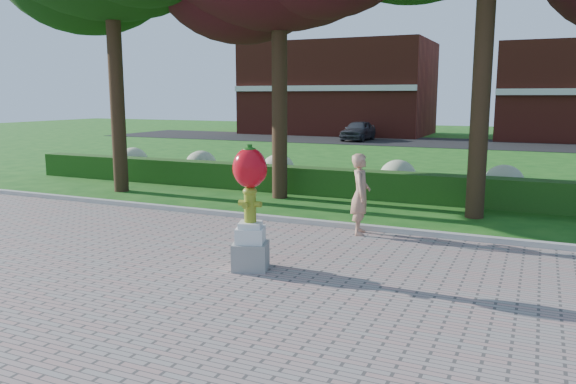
% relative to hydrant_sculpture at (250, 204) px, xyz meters
% --- Properties ---
extents(ground, '(100.00, 100.00, 0.00)m').
position_rel_hydrant_sculpture_xyz_m(ground, '(-0.52, 0.53, -1.16)').
color(ground, '#155214').
rests_on(ground, ground).
extents(walkway, '(40.00, 14.00, 0.04)m').
position_rel_hydrant_sculpture_xyz_m(walkway, '(-0.52, -3.47, -1.14)').
color(walkway, gray).
rests_on(walkway, ground).
extents(curb, '(40.00, 0.18, 0.15)m').
position_rel_hydrant_sculpture_xyz_m(curb, '(-0.52, 3.53, -1.08)').
color(curb, '#ADADA5').
rests_on(curb, ground).
extents(lawn_hedge, '(24.00, 0.70, 0.80)m').
position_rel_hydrant_sculpture_xyz_m(lawn_hedge, '(-0.52, 7.53, -0.76)').
color(lawn_hedge, '#174212').
rests_on(lawn_hedge, ground).
extents(hydrangea_row, '(20.10, 1.10, 0.99)m').
position_rel_hydrant_sculpture_xyz_m(hydrangea_row, '(0.05, 8.53, -0.61)').
color(hydrangea_row, '#A2AA82').
rests_on(hydrangea_row, ground).
extents(street, '(50.00, 8.00, 0.02)m').
position_rel_hydrant_sculpture_xyz_m(street, '(-0.52, 28.53, -1.15)').
color(street, black).
rests_on(street, ground).
extents(building_left, '(14.00, 8.00, 7.00)m').
position_rel_hydrant_sculpture_xyz_m(building_left, '(-10.52, 34.53, 2.34)').
color(building_left, maroon).
rests_on(building_left, ground).
extents(hydrant_sculpture, '(0.73, 0.73, 2.11)m').
position_rel_hydrant_sculpture_xyz_m(hydrant_sculpture, '(0.00, 0.00, 0.00)').
color(hydrant_sculpture, gray).
rests_on(hydrant_sculpture, walkway).
extents(woman, '(0.55, 0.71, 1.71)m').
position_rel_hydrant_sculpture_xyz_m(woman, '(0.96, 3.13, -0.26)').
color(woman, tan).
rests_on(woman, walkway).
extents(parked_car, '(1.61, 3.90, 1.32)m').
position_rel_hydrant_sculpture_xyz_m(parked_car, '(-6.82, 28.02, -0.48)').
color(parked_car, '#3C3E43').
rests_on(parked_car, street).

